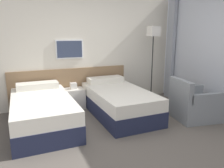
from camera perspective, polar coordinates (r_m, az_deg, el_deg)
ground_plane at (r=3.76m, az=5.71°, el=-13.91°), size 16.00×16.00×0.00m
wall_headboard at (r=5.37m, az=-5.76°, el=8.66°), size 10.00×0.10×2.70m
bed_near_door at (r=4.30m, az=-17.70°, el=-6.84°), size 1.06×2.01×0.68m
bed_near_window at (r=4.69m, az=1.68°, el=-4.57°), size 1.06×2.01×0.68m
nightstand at (r=5.16m, az=-9.91°, el=-3.62°), size 0.47×0.36×0.60m
floor_lamp at (r=5.52m, az=10.73°, el=11.62°), size 0.24×0.24×1.87m
armchair at (r=4.75m, az=20.70°, el=-5.29°), size 0.95×0.88×0.83m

